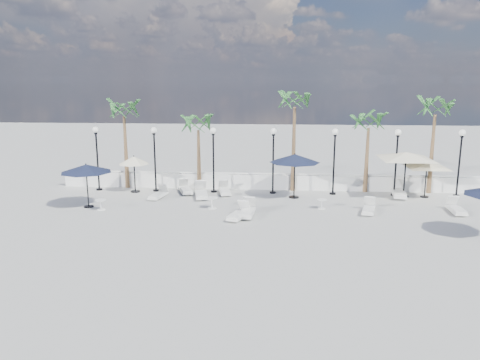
# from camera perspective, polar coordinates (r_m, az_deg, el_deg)

# --- Properties ---
(ground) EXTENTS (100.00, 100.00, 0.00)m
(ground) POSITION_cam_1_polar(r_m,az_deg,el_deg) (21.39, 3.86, -5.73)
(ground) COLOR #A6A6A1
(ground) RESTS_ON ground
(balustrade) EXTENTS (26.00, 0.30, 1.01)m
(balustrade) POSITION_cam_1_polar(r_m,az_deg,el_deg) (28.52, 4.03, -0.22)
(balustrade) COLOR silver
(balustrade) RESTS_ON ground
(lamppost_0) EXTENTS (0.36, 0.36, 3.84)m
(lamppost_0) POSITION_cam_1_polar(r_m,az_deg,el_deg) (29.17, -17.06, 3.59)
(lamppost_0) COLOR black
(lamppost_0) RESTS_ON ground
(lamppost_1) EXTENTS (0.36, 0.36, 3.84)m
(lamppost_1) POSITION_cam_1_polar(r_m,az_deg,el_deg) (28.09, -10.38, 3.62)
(lamppost_1) COLOR black
(lamppost_1) RESTS_ON ground
(lamppost_2) EXTENTS (0.36, 0.36, 3.84)m
(lamppost_2) POSITION_cam_1_polar(r_m,az_deg,el_deg) (27.41, -3.27, 3.59)
(lamppost_2) COLOR black
(lamppost_2) RESTS_ON ground
(lamppost_3) EXTENTS (0.36, 0.36, 3.84)m
(lamppost_3) POSITION_cam_1_polar(r_m,az_deg,el_deg) (27.17, 4.08, 3.50)
(lamppost_3) COLOR black
(lamppost_3) RESTS_ON ground
(lamppost_4) EXTENTS (0.36, 0.36, 3.84)m
(lamppost_4) POSITION_cam_1_polar(r_m,az_deg,el_deg) (27.38, 11.44, 3.36)
(lamppost_4) COLOR black
(lamppost_4) RESTS_ON ground
(lamppost_5) EXTENTS (0.36, 0.36, 3.84)m
(lamppost_5) POSITION_cam_1_polar(r_m,az_deg,el_deg) (28.02, 18.56, 3.17)
(lamppost_5) COLOR black
(lamppost_5) RESTS_ON ground
(lamppost_6) EXTENTS (0.36, 0.36, 3.84)m
(lamppost_6) POSITION_cam_1_polar(r_m,az_deg,el_deg) (29.08, 25.27, 2.94)
(lamppost_6) COLOR black
(lamppost_6) RESTS_ON ground
(palm_0) EXTENTS (2.60, 2.60, 5.50)m
(palm_0) POSITION_cam_1_polar(r_m,az_deg,el_deg) (29.20, -13.97, 7.81)
(palm_0) COLOR brown
(palm_0) RESTS_ON ground
(palm_1) EXTENTS (2.60, 2.60, 4.70)m
(palm_1) POSITION_cam_1_polar(r_m,az_deg,el_deg) (28.19, -5.11, 6.38)
(palm_1) COLOR brown
(palm_1) RESTS_ON ground
(palm_2) EXTENTS (2.60, 2.60, 6.10)m
(palm_2) POSITION_cam_1_polar(r_m,az_deg,el_deg) (27.72, 6.68, 9.08)
(palm_2) COLOR brown
(palm_2) RESTS_ON ground
(palm_3) EXTENTS (2.60, 2.60, 4.90)m
(palm_3) POSITION_cam_1_polar(r_m,az_deg,el_deg) (28.30, 15.41, 6.42)
(palm_3) COLOR brown
(palm_3) RESTS_ON ground
(palm_4) EXTENTS (2.60, 2.60, 5.70)m
(palm_4) POSITION_cam_1_polar(r_m,az_deg,el_deg) (29.17, 22.71, 7.62)
(palm_4) COLOR brown
(palm_4) RESTS_ON ground
(lounger_0) EXTENTS (1.18, 1.91, 0.68)m
(lounger_0) POSITION_cam_1_polar(r_m,az_deg,el_deg) (27.83, -6.68, -1.09)
(lounger_0) COLOR silver
(lounger_0) RESTS_ON ground
(lounger_1) EXTENTS (0.83, 1.77, 0.64)m
(lounger_1) POSITION_cam_1_polar(r_m,az_deg,el_deg) (26.78, -9.92, -1.75)
(lounger_1) COLOR silver
(lounger_1) RESTS_ON ground
(lounger_2) EXTENTS (1.10, 1.91, 0.68)m
(lounger_2) POSITION_cam_1_polar(r_m,az_deg,el_deg) (22.56, -0.15, -4.15)
(lounger_2) COLOR silver
(lounger_2) RESTS_ON ground
(lounger_3) EXTENTS (1.07, 2.14, 0.77)m
(lounger_3) POSITION_cam_1_polar(r_m,az_deg,el_deg) (26.64, -4.73, -1.58)
(lounger_3) COLOR silver
(lounger_3) RESTS_ON ground
(lounger_4) EXTENTS (0.93, 1.84, 0.66)m
(lounger_4) POSITION_cam_1_polar(r_m,az_deg,el_deg) (27.37, -1.89, -1.25)
(lounger_4) COLOR silver
(lounger_4) RESTS_ON ground
(lounger_5) EXTENTS (0.79, 2.00, 0.73)m
(lounger_5) POSITION_cam_1_polar(r_m,az_deg,el_deg) (22.98, 0.89, -3.80)
(lounger_5) COLOR silver
(lounger_5) RESTS_ON ground
(lounger_6) EXTENTS (0.97, 1.80, 0.64)m
(lounger_6) POSITION_cam_1_polar(r_m,az_deg,el_deg) (24.37, 15.42, -3.39)
(lounger_6) COLOR silver
(lounger_6) RESTS_ON ground
(lounger_7) EXTENTS (0.67, 1.81, 0.67)m
(lounger_7) POSITION_cam_1_polar(r_m,az_deg,el_deg) (25.86, 24.86, -3.18)
(lounger_7) COLOR silver
(lounger_7) RESTS_ON ground
(lounger_8) EXTENTS (1.02, 2.23, 0.81)m
(lounger_8) POSITION_cam_1_polar(r_m,az_deg,el_deg) (28.22, 18.81, -1.39)
(lounger_8) COLOR silver
(lounger_8) RESTS_ON ground
(side_table_0) EXTENTS (0.56, 0.56, 0.55)m
(side_table_0) POSITION_cam_1_polar(r_m,az_deg,el_deg) (25.02, -16.60, -2.79)
(side_table_0) COLOR silver
(side_table_0) RESTS_ON ground
(side_table_1) EXTENTS (0.59, 0.59, 0.58)m
(side_table_1) POSITION_cam_1_polar(r_m,az_deg,el_deg) (24.30, -3.42, -2.68)
(side_table_1) COLOR silver
(side_table_1) RESTS_ON ground
(side_table_2) EXTENTS (0.51, 0.51, 0.50)m
(side_table_2) POSITION_cam_1_polar(r_m,az_deg,el_deg) (24.57, 9.95, -2.79)
(side_table_2) COLOR silver
(side_table_2) RESTS_ON ground
(parasol_navy_left) EXTENTS (2.64, 2.64, 2.33)m
(parasol_navy_left) POSITION_cam_1_polar(r_m,az_deg,el_deg) (25.43, -18.26, 1.32)
(parasol_navy_left) COLOR black
(parasol_navy_left) RESTS_ON ground
(parasol_navy_mid) EXTENTS (2.85, 2.85, 2.55)m
(parasol_navy_mid) POSITION_cam_1_polar(r_m,az_deg,el_deg) (26.27, 6.70, 2.61)
(parasol_navy_mid) COLOR black
(parasol_navy_mid) RESTS_ON ground
(parasol_cream_sq_a) EXTENTS (5.64, 5.64, 2.77)m
(parasol_cream_sq_a) POSITION_cam_1_polar(r_m,az_deg,el_deg) (27.84, 19.64, 3.18)
(parasol_cream_sq_a) COLOR black
(parasol_cream_sq_a) RESTS_ON ground
(parasol_cream_sq_b) EXTENTS (4.36, 4.36, 2.18)m
(parasol_cream_sq_b) POSITION_cam_1_polar(r_m,az_deg,el_deg) (28.26, 21.86, 2.02)
(parasol_cream_sq_b) COLOR black
(parasol_cream_sq_b) RESTS_ON ground
(parasol_cream_small) EXTENTS (1.79, 1.79, 2.20)m
(parasol_cream_small) POSITION_cam_1_polar(r_m,az_deg,el_deg) (28.22, -12.81, 2.30)
(parasol_cream_small) COLOR black
(parasol_cream_small) RESTS_ON ground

